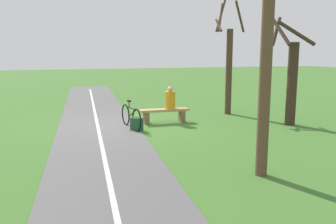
% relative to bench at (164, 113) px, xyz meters
% --- Properties ---
extents(ground_plane, '(80.00, 80.00, 0.00)m').
position_rel_bench_xyz_m(ground_plane, '(1.30, -0.01, -0.34)').
color(ground_plane, '#3D6B28').
extents(paved_path, '(5.26, 36.09, 0.02)m').
position_rel_bench_xyz_m(paved_path, '(2.61, 3.99, -0.33)').
color(paved_path, '#565454').
rests_on(paved_path, ground_plane).
extents(path_centre_line, '(2.52, 31.92, 0.00)m').
position_rel_bench_xyz_m(path_centre_line, '(2.61, 3.99, -0.32)').
color(path_centre_line, silver).
rests_on(path_centre_line, paved_path).
extents(bench, '(1.74, 0.42, 0.49)m').
position_rel_bench_xyz_m(bench, '(0.00, 0.00, 0.00)').
color(bench, '#A88456').
rests_on(bench, ground_plane).
extents(person_seated, '(0.38, 0.38, 0.78)m').
position_rel_bench_xyz_m(person_seated, '(-0.21, 0.01, 0.48)').
color(person_seated, orange).
rests_on(person_seated, bench).
extents(bicycle, '(0.29, 1.75, 0.90)m').
position_rel_bench_xyz_m(bicycle, '(1.29, 0.52, 0.04)').
color(bicycle, black).
rests_on(bicycle, ground_plane).
extents(backpack, '(0.39, 0.42, 0.41)m').
position_rel_bench_xyz_m(backpack, '(1.20, 0.96, -0.13)').
color(backpack, '#1E4C2D').
rests_on(backpack, ground_plane).
extents(tree_far_right, '(0.95, 1.64, 4.52)m').
position_rel_bench_xyz_m(tree_far_right, '(-0.33, 5.69, 1.73)').
color(tree_far_right, brown).
rests_on(tree_far_right, ground_plane).
extents(tree_far_left, '(1.14, 1.76, 3.65)m').
position_rel_bench_xyz_m(tree_far_left, '(-3.92, 1.61, 1.32)').
color(tree_far_left, '#38281E').
rests_on(tree_far_left, ground_plane).
extents(tree_by_path, '(1.21, 1.21, 4.50)m').
position_rel_bench_xyz_m(tree_by_path, '(-2.92, -0.95, 1.65)').
color(tree_by_path, '#473323').
rests_on(tree_by_path, ground_plane).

